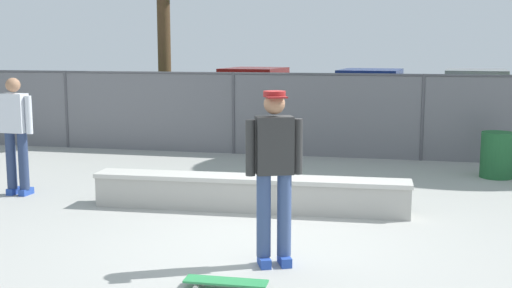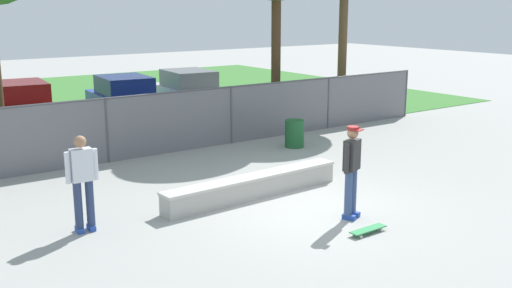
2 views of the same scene
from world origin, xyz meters
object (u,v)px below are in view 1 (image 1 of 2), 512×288
at_px(car_silver, 475,100).
at_px(bystander, 16,131).
at_px(car_blue, 369,99).
at_px(concrete_ledge, 249,193).
at_px(trash_bin, 497,155).
at_px(car_red, 253,96).
at_px(skateboarder, 274,169).
at_px(skateboard, 226,282).

bearing_deg(car_silver, bystander, -128.31).
distance_m(car_blue, bystander, 10.60).
bearing_deg(concrete_ledge, trash_bin, 40.39).
distance_m(concrete_ledge, trash_bin, 4.89).
height_order(bystander, trash_bin, bystander).
distance_m(car_red, car_silver, 6.28).
bearing_deg(bystander, car_red, 81.42).
xyz_separation_m(skateboarder, car_red, (-3.01, 12.20, -0.19)).
height_order(concrete_ledge, car_blue, car_blue).
distance_m(car_red, car_blue, 3.47).
bearing_deg(skateboard, car_red, 101.74).
bearing_deg(skateboard, bystander, 143.43).
distance_m(skateboarder, trash_bin, 6.15).
height_order(concrete_ledge, trash_bin, trash_bin).
bearing_deg(concrete_ledge, bystander, 178.00).
xyz_separation_m(car_silver, trash_bin, (-0.32, -6.80, -0.43)).
distance_m(bystander, trash_bin, 8.07).
xyz_separation_m(car_blue, bystander, (-4.92, -9.39, 0.17)).
height_order(car_blue, car_silver, same).
distance_m(skateboard, car_blue, 12.54).
relative_size(skateboarder, bystander, 1.01).
bearing_deg(car_red, concrete_ledge, -77.43).
xyz_separation_m(skateboarder, car_blue, (0.42, 11.70, -0.19)).
bearing_deg(skateboard, skateboarder, 68.66).
bearing_deg(car_blue, trash_bin, -68.32).
bearing_deg(car_red, skateboarder, -76.14).
bearing_deg(car_silver, car_red, 179.60).
xyz_separation_m(car_silver, bystander, (-7.77, -9.84, 0.17)).
height_order(car_red, car_silver, same).
height_order(skateboarder, skateboard, skateboarder).
distance_m(car_blue, car_silver, 2.88).
xyz_separation_m(skateboarder, skateboard, (-0.31, -0.79, -0.96)).
xyz_separation_m(skateboarder, bystander, (-4.50, 2.32, -0.02)).
bearing_deg(bystander, skateboarder, -27.22).
height_order(car_silver, trash_bin, car_silver).
relative_size(bystander, trash_bin, 2.25).
height_order(skateboard, car_red, car_red).
relative_size(car_red, bystander, 2.39).
distance_m(car_silver, bystander, 12.54).
height_order(skateboard, car_silver, car_silver).
height_order(concrete_ledge, car_silver, car_silver).
bearing_deg(bystander, car_blue, 62.32).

